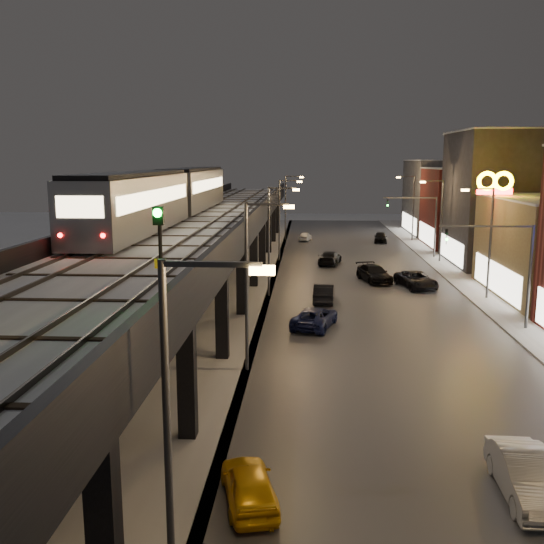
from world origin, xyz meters
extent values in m
plane|color=silver|center=(0.00, 0.00, 0.00)|extent=(220.00, 220.00, 0.00)
cube|color=#46474D|center=(7.50, 35.00, 0.03)|extent=(17.00, 120.00, 0.06)
cube|color=#9FA1A8|center=(17.50, 35.00, 0.07)|extent=(4.00, 120.00, 0.14)
cube|color=#9FA1A8|center=(-6.00, 35.00, 0.03)|extent=(11.00, 120.00, 0.06)
cube|color=black|center=(-6.00, 32.00, 5.80)|extent=(9.00, 100.00, 1.00)
cube|color=black|center=(-2.30, -5.00, 2.65)|extent=(0.70, 0.70, 5.30)
cube|color=black|center=(-9.70, 5.00, 2.65)|extent=(0.70, 0.70, 5.30)
cube|color=black|center=(-2.30, 5.00, 2.65)|extent=(0.70, 0.70, 5.30)
cube|color=black|center=(-6.00, 5.00, 5.15)|extent=(8.00, 0.60, 0.50)
cube|color=black|center=(-9.70, 15.00, 2.65)|extent=(0.70, 0.70, 5.30)
cube|color=black|center=(-2.30, 15.00, 2.65)|extent=(0.70, 0.70, 5.30)
cube|color=black|center=(-6.00, 15.00, 5.15)|extent=(8.00, 0.60, 0.50)
cube|color=black|center=(-9.70, 25.00, 2.65)|extent=(0.70, 0.70, 5.30)
cube|color=black|center=(-2.30, 25.00, 2.65)|extent=(0.70, 0.70, 5.30)
cube|color=black|center=(-6.00, 25.00, 5.15)|extent=(8.00, 0.60, 0.50)
cube|color=black|center=(-9.70, 35.00, 2.65)|extent=(0.70, 0.70, 5.30)
cube|color=black|center=(-2.30, 35.00, 2.65)|extent=(0.70, 0.70, 5.30)
cube|color=black|center=(-6.00, 35.00, 5.15)|extent=(8.00, 0.60, 0.50)
cube|color=black|center=(-9.70, 45.00, 2.65)|extent=(0.70, 0.70, 5.30)
cube|color=black|center=(-2.30, 45.00, 2.65)|extent=(0.70, 0.70, 5.30)
cube|color=black|center=(-6.00, 45.00, 5.15)|extent=(8.00, 0.60, 0.50)
cube|color=black|center=(-9.70, 55.00, 2.65)|extent=(0.70, 0.70, 5.30)
cube|color=black|center=(-2.30, 55.00, 2.65)|extent=(0.70, 0.70, 5.30)
cube|color=black|center=(-6.00, 55.00, 5.15)|extent=(8.00, 0.60, 0.50)
cube|color=black|center=(-9.70, 65.00, 2.65)|extent=(0.70, 0.70, 5.30)
cube|color=black|center=(-2.30, 65.00, 2.65)|extent=(0.70, 0.70, 5.30)
cube|color=black|center=(-6.00, 65.00, 5.15)|extent=(8.00, 0.60, 0.50)
cube|color=black|center=(-9.70, 75.00, 2.65)|extent=(0.70, 0.70, 5.30)
cube|color=black|center=(-2.30, 75.00, 2.65)|extent=(0.70, 0.70, 5.30)
cube|color=black|center=(-6.00, 75.00, 5.15)|extent=(8.00, 0.60, 0.50)
cube|color=#B2B7C1|center=(-6.00, 32.00, 6.38)|extent=(8.40, 100.00, 0.16)
cube|color=#332D28|center=(-9.22, 32.00, 6.54)|extent=(0.08, 98.00, 0.16)
cube|color=#332D28|center=(-7.78, 32.00, 6.54)|extent=(0.08, 98.00, 0.16)
cube|color=#332D28|center=(-4.72, 32.00, 6.54)|extent=(0.08, 98.00, 0.16)
cube|color=#332D28|center=(-3.28, 32.00, 6.54)|extent=(0.08, 98.00, 0.16)
cube|color=black|center=(-6.00, 2.00, 6.49)|extent=(7.80, 0.24, 0.06)
cube|color=black|center=(-6.00, 18.00, 6.49)|extent=(7.80, 0.24, 0.06)
cube|color=black|center=(-6.00, 34.00, 6.49)|extent=(7.80, 0.24, 0.06)
cube|color=black|center=(-6.00, 50.00, 6.49)|extent=(7.80, 0.24, 0.06)
cube|color=black|center=(-6.00, 66.00, 6.49)|extent=(7.80, 0.24, 0.06)
cube|color=black|center=(-1.65, 32.00, 6.85)|extent=(0.30, 100.00, 1.10)
cube|color=black|center=(-10.35, 32.00, 6.85)|extent=(0.30, 100.00, 1.10)
cube|color=white|center=(17.95, 32.00, 1.60)|extent=(0.10, 12.00, 2.40)
cube|color=#2A2930|center=(24.00, 48.00, 7.00)|extent=(12.00, 13.00, 14.00)
cube|color=white|center=(17.95, 48.00, 1.60)|extent=(0.10, 10.40, 2.40)
cube|color=#B2B7C1|center=(24.00, 48.00, 14.08)|extent=(12.20, 13.20, 0.16)
cube|color=#5D241F|center=(24.00, 62.00, 5.00)|extent=(12.00, 12.00, 10.00)
cube|color=white|center=(17.95, 62.00, 1.60)|extent=(0.10, 9.60, 2.40)
cube|color=#B2B7C1|center=(24.00, 62.00, 10.08)|extent=(12.20, 12.20, 0.16)
cube|color=#4C4C4F|center=(24.00, 76.00, 5.50)|extent=(12.00, 16.00, 11.00)
cube|color=white|center=(17.95, 76.00, 1.60)|extent=(0.10, 12.80, 2.40)
cube|color=#B2B7C1|center=(24.00, 76.00, 11.08)|extent=(12.20, 16.20, 0.16)
cylinder|color=#38383A|center=(-0.70, -5.00, 4.50)|extent=(0.18, 0.18, 9.00)
cube|color=#38383A|center=(0.40, -5.00, 8.90)|extent=(2.20, 0.12, 0.12)
cube|color=#E6AB53|center=(1.50, -5.00, 8.78)|extent=(0.55, 0.28, 0.18)
cylinder|color=#38383A|center=(-0.70, 13.00, 4.50)|extent=(0.18, 0.18, 9.00)
cube|color=#38383A|center=(0.40, 13.00, 8.90)|extent=(2.20, 0.12, 0.12)
cube|color=#E6AB53|center=(1.50, 13.00, 8.78)|extent=(0.55, 0.28, 0.18)
cylinder|color=#38383A|center=(-0.70, 31.00, 4.50)|extent=(0.18, 0.18, 9.00)
cube|color=#38383A|center=(0.40, 31.00, 8.90)|extent=(2.20, 0.12, 0.12)
cube|color=#E6AB53|center=(1.50, 31.00, 8.78)|extent=(0.55, 0.28, 0.18)
cylinder|color=#38383A|center=(17.00, 31.00, 4.50)|extent=(0.18, 0.18, 9.00)
cube|color=#38383A|center=(15.90, 31.00, 8.90)|extent=(2.20, 0.12, 0.12)
cube|color=#E6AB53|center=(14.80, 31.00, 8.78)|extent=(0.55, 0.28, 0.18)
cylinder|color=#38383A|center=(-0.70, 49.00, 4.50)|extent=(0.18, 0.18, 9.00)
cube|color=#38383A|center=(0.40, 49.00, 8.90)|extent=(2.20, 0.12, 0.12)
cube|color=#E6AB53|center=(1.50, 49.00, 8.78)|extent=(0.55, 0.28, 0.18)
cylinder|color=#38383A|center=(17.00, 49.00, 4.50)|extent=(0.18, 0.18, 9.00)
cube|color=#38383A|center=(15.90, 49.00, 8.90)|extent=(2.20, 0.12, 0.12)
cube|color=#E6AB53|center=(14.80, 49.00, 8.78)|extent=(0.55, 0.28, 0.18)
cylinder|color=#38383A|center=(-0.70, 67.00, 4.50)|extent=(0.18, 0.18, 9.00)
cube|color=#38383A|center=(0.40, 67.00, 8.90)|extent=(2.20, 0.12, 0.12)
cube|color=#E6AB53|center=(1.50, 67.00, 8.78)|extent=(0.55, 0.28, 0.18)
cylinder|color=#38383A|center=(17.00, 67.00, 4.50)|extent=(0.18, 0.18, 9.00)
cube|color=#38383A|center=(15.90, 67.00, 8.90)|extent=(2.20, 0.12, 0.12)
cube|color=#E6AB53|center=(14.80, 67.00, 8.78)|extent=(0.55, 0.28, 0.18)
cylinder|color=#38383A|center=(17.00, 22.00, 3.50)|extent=(0.20, 0.20, 7.00)
cube|color=#38383A|center=(14.00, 22.00, 6.90)|extent=(6.00, 0.12, 0.12)
imported|color=black|center=(11.50, 22.00, 6.40)|extent=(0.20, 0.16, 1.00)
sphere|color=#0CFF26|center=(11.50, 21.85, 6.15)|extent=(0.18, 0.18, 0.18)
cylinder|color=#38383A|center=(17.00, 52.00, 3.50)|extent=(0.20, 0.20, 7.00)
cube|color=#38383A|center=(14.00, 52.00, 6.90)|extent=(6.00, 0.12, 0.12)
imported|color=black|center=(11.50, 52.00, 6.40)|extent=(0.20, 0.16, 1.00)
sphere|color=#0CFF26|center=(11.50, 51.85, 6.15)|extent=(0.18, 0.18, 0.18)
cube|color=gray|center=(-8.50, 20.04, 8.37)|extent=(3.08, 18.56, 3.50)
cube|color=black|center=(-8.50, 20.04, 10.25)|extent=(2.76, 18.03, 0.27)
cube|color=beige|center=(-10.05, 20.04, 8.85)|extent=(0.05, 16.97, 0.95)
cube|color=beige|center=(-6.95, 20.04, 8.85)|extent=(0.05, 16.97, 0.95)
cube|color=gray|center=(-8.50, 40.02, 8.37)|extent=(3.08, 18.56, 3.50)
cube|color=black|center=(-8.50, 40.02, 10.25)|extent=(2.76, 18.03, 0.27)
cube|color=beige|center=(-10.05, 40.02, 8.85)|extent=(0.05, 16.97, 0.95)
cube|color=beige|center=(-6.95, 40.02, 8.85)|extent=(0.05, 16.97, 0.95)
cube|color=beige|center=(-8.50, 10.75, 8.90)|extent=(2.33, 0.05, 1.06)
sphere|color=#FF0C0C|center=(-9.56, 10.73, 7.52)|extent=(0.21, 0.21, 0.21)
sphere|color=#FF0C0C|center=(-7.44, 10.73, 7.52)|extent=(0.21, 0.21, 0.21)
cylinder|color=black|center=(-2.10, 0.58, 8.16)|extent=(0.12, 0.12, 3.08)
cube|color=black|center=(-2.10, 0.46, 9.44)|extent=(0.33, 0.18, 0.56)
sphere|color=#0CFF26|center=(-2.10, 0.34, 9.54)|extent=(0.27, 0.27, 0.27)
cube|color=yellow|center=(-2.10, 0.48, 7.95)|extent=(0.36, 0.04, 0.31)
imported|color=gold|center=(0.65, 0.23, 0.67)|extent=(2.48, 4.19, 1.34)
imported|color=black|center=(3.79, 29.06, 0.73)|extent=(1.82, 4.53, 1.46)
imported|color=#0F153B|center=(2.99, 21.59, 0.69)|extent=(3.56, 5.43, 1.39)
imported|color=black|center=(4.86, 46.61, 0.71)|extent=(2.92, 5.22, 1.43)
imported|color=silver|center=(2.11, 65.89, 0.61)|extent=(2.06, 3.80, 1.23)
imported|color=#979A9F|center=(9.80, 1.13, 0.77)|extent=(1.74, 4.69, 1.53)
imported|color=black|center=(12.00, 34.81, 0.73)|extent=(3.64, 5.66, 1.45)
imported|color=black|center=(8.62, 37.50, 0.76)|extent=(3.41, 5.59, 1.52)
imported|color=black|center=(12.39, 64.87, 0.72)|extent=(2.17, 4.37, 1.43)
cylinder|color=#38383A|center=(18.00, 34.08, 4.12)|extent=(0.24, 0.24, 8.24)
cube|color=#FF0C0C|center=(18.00, 34.08, 8.55)|extent=(2.88, 0.25, 0.51)
torus|color=#FFEB00|center=(17.33, 34.08, 9.37)|extent=(1.67, 0.34, 1.67)
torus|color=#FFEB00|center=(18.67, 34.08, 9.37)|extent=(1.67, 0.34, 1.67)
camera|label=1|loc=(2.47, -17.81, 11.12)|focal=40.00mm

